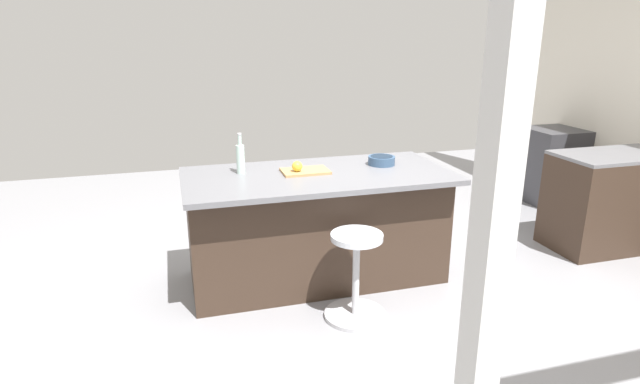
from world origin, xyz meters
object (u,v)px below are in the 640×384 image
Objects in this scene: oven_range at (551,165)px; water_bottle at (240,158)px; kitchen_island at (317,226)px; fruit_bowl at (382,160)px; apple_yellow at (297,166)px; stool_by_window at (356,279)px; cutting_board at (305,171)px.

water_bottle is (3.78, 1.08, 0.59)m from oven_range.
fruit_bowl is at bearing -173.18° from kitchen_island.
fruit_bowl is (-0.73, -0.09, -0.02)m from apple_yellow.
oven_range is 10.80× the size of apple_yellow.
oven_range is 0.42× the size of kitchen_island.
fruit_bowl is at bearing -122.71° from stool_by_window.
oven_range is at bearing -156.83° from fruit_bowl.
apple_yellow reaches higher than stool_by_window.
kitchen_island is 0.53m from apple_yellow.
kitchen_island reaches higher than stool_by_window.
water_bottle is (0.48, -0.11, 0.11)m from cutting_board.
apple_yellow is at bearing 20.42° from cutting_board.
water_bottle is at bearing -49.87° from stool_by_window.
cutting_board is 4.49× the size of apple_yellow.
kitchen_island reaches higher than oven_range.
kitchen_island is 0.47m from cutting_board.
fruit_bowl reaches higher than cutting_board.
cutting_board is 0.09m from apple_yellow.
cutting_board reaches higher than kitchen_island.
cutting_board reaches higher than oven_range.
apple_yellow is 0.73m from fruit_bowl.
cutting_board is (0.18, -0.68, 0.62)m from stool_by_window.
water_bottle is at bearing -18.32° from apple_yellow.
oven_range reaches higher than stool_by_window.
stool_by_window is 1.09m from fruit_bowl.
cutting_board is at bearing -74.81° from stool_by_window.
kitchen_island is 0.75m from fruit_bowl.
apple_yellow is at bearing 6.91° from fruit_bowl.
oven_range is 1.37× the size of stool_by_window.
cutting_board is at bearing 167.15° from water_bottle.
water_bottle is 1.44× the size of fruit_bowl.
stool_by_window is (-0.09, 0.67, -0.16)m from kitchen_island.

